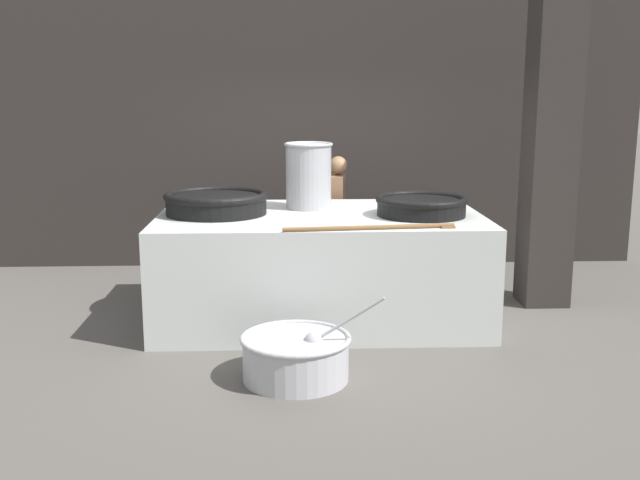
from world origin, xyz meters
TOP-DOWN VIEW (x-y plane):
  - ground_plane at (0.00, 0.00)m, footprint 60.00×60.00m
  - back_wall at (0.00, 2.40)m, footprint 8.33×0.24m
  - support_pillar at (2.37, 0.41)m, footprint 0.47×0.47m
  - hearth_platform at (0.00, 0.00)m, footprint 3.13×1.91m
  - giant_wok_near at (-1.00, 0.03)m, footprint 1.01×1.01m
  - giant_wok_far at (0.96, -0.15)m, footprint 0.88×0.88m
  - stock_pot at (-0.10, 0.35)m, footprint 0.49×0.49m
  - stirring_paddle at (0.45, -0.85)m, footprint 1.51×0.22m
  - cook at (0.26, 1.34)m, footprint 0.38×0.57m
  - prep_bowl_vegetables at (-0.26, -1.63)m, footprint 1.11×0.87m

SIDE VIEW (x-z plane):
  - ground_plane at x=0.00m, z-range 0.00..0.00m
  - prep_bowl_vegetables at x=-0.26m, z-range -0.16..0.55m
  - hearth_platform at x=0.00m, z-range 0.00..1.04m
  - cook at x=0.26m, z-range 0.06..1.54m
  - stirring_paddle at x=0.45m, z-range 1.04..1.08m
  - giant_wok_far at x=0.96m, z-range 1.05..1.24m
  - giant_wok_near at x=-1.00m, z-range 1.05..1.27m
  - stock_pot at x=-0.10m, z-range 1.05..1.71m
  - back_wall at x=0.00m, z-range 0.00..3.92m
  - support_pillar at x=2.37m, z-range 0.00..3.92m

